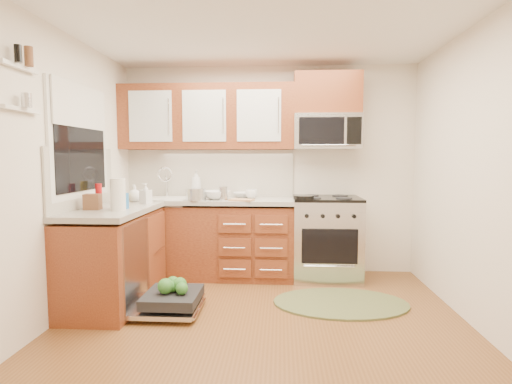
# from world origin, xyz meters

# --- Properties ---
(floor) EXTENTS (3.50, 3.50, 0.00)m
(floor) POSITION_xyz_m (0.00, 0.00, 0.00)
(floor) COLOR brown
(floor) RESTS_ON ground
(ceiling) EXTENTS (3.50, 3.50, 0.00)m
(ceiling) POSITION_xyz_m (0.00, 0.00, 2.50)
(ceiling) COLOR white
(ceiling) RESTS_ON ground
(wall_back) EXTENTS (3.50, 0.04, 2.50)m
(wall_back) POSITION_xyz_m (0.00, 1.75, 1.25)
(wall_back) COLOR silver
(wall_back) RESTS_ON ground
(wall_front) EXTENTS (3.50, 0.04, 2.50)m
(wall_front) POSITION_xyz_m (0.00, -1.75, 1.25)
(wall_front) COLOR silver
(wall_front) RESTS_ON ground
(wall_left) EXTENTS (0.04, 3.50, 2.50)m
(wall_left) POSITION_xyz_m (-1.75, 0.00, 1.25)
(wall_left) COLOR silver
(wall_left) RESTS_ON ground
(wall_right) EXTENTS (0.04, 3.50, 2.50)m
(wall_right) POSITION_xyz_m (1.75, 0.00, 1.25)
(wall_right) COLOR silver
(wall_right) RESTS_ON ground
(base_cabinet_back) EXTENTS (2.05, 0.60, 0.85)m
(base_cabinet_back) POSITION_xyz_m (-0.73, 1.45, 0.42)
(base_cabinet_back) COLOR #5A1F14
(base_cabinet_back) RESTS_ON ground
(base_cabinet_left) EXTENTS (0.60, 1.25, 0.85)m
(base_cabinet_left) POSITION_xyz_m (-1.45, 0.52, 0.42)
(base_cabinet_left) COLOR #5A1F14
(base_cabinet_left) RESTS_ON ground
(countertop_back) EXTENTS (2.07, 0.64, 0.05)m
(countertop_back) POSITION_xyz_m (-0.72, 1.44, 0.90)
(countertop_back) COLOR #A9A39B
(countertop_back) RESTS_ON base_cabinet_back
(countertop_left) EXTENTS (0.64, 1.27, 0.05)m
(countertop_left) POSITION_xyz_m (-1.44, 0.53, 0.90)
(countertop_left) COLOR #A9A39B
(countertop_left) RESTS_ON base_cabinet_left
(backsplash_back) EXTENTS (2.05, 0.02, 0.57)m
(backsplash_back) POSITION_xyz_m (-0.73, 1.74, 1.21)
(backsplash_back) COLOR beige
(backsplash_back) RESTS_ON ground
(backsplash_left) EXTENTS (0.02, 1.25, 0.57)m
(backsplash_left) POSITION_xyz_m (-1.74, 0.52, 1.21)
(backsplash_left) COLOR beige
(backsplash_left) RESTS_ON ground
(upper_cabinets) EXTENTS (2.05, 0.35, 0.75)m
(upper_cabinets) POSITION_xyz_m (-0.73, 1.57, 1.88)
(upper_cabinets) COLOR #5A1F14
(upper_cabinets) RESTS_ON ground
(cabinet_over_mw) EXTENTS (0.76, 0.35, 0.47)m
(cabinet_over_mw) POSITION_xyz_m (0.68, 1.57, 2.13)
(cabinet_over_mw) COLOR #5A1F14
(cabinet_over_mw) RESTS_ON ground
(range) EXTENTS (0.76, 0.64, 0.95)m
(range) POSITION_xyz_m (0.68, 1.43, 0.47)
(range) COLOR silver
(range) RESTS_ON ground
(microwave) EXTENTS (0.76, 0.38, 0.40)m
(microwave) POSITION_xyz_m (0.68, 1.55, 1.70)
(microwave) COLOR silver
(microwave) RESTS_ON ground
(sink) EXTENTS (0.62, 0.50, 0.26)m
(sink) POSITION_xyz_m (-1.25, 1.42, 0.80)
(sink) COLOR white
(sink) RESTS_ON ground
(dishwasher) EXTENTS (0.70, 0.60, 0.20)m
(dishwasher) POSITION_xyz_m (-0.86, 0.30, 0.10)
(dishwasher) COLOR silver
(dishwasher) RESTS_ON ground
(window) EXTENTS (0.03, 1.05, 1.05)m
(window) POSITION_xyz_m (-1.74, 0.50, 1.55)
(window) COLOR white
(window) RESTS_ON ground
(window_blind) EXTENTS (0.02, 0.96, 0.40)m
(window_blind) POSITION_xyz_m (-1.71, 0.50, 1.88)
(window_blind) COLOR white
(window_blind) RESTS_ON ground
(shelf_upper) EXTENTS (0.04, 0.40, 0.03)m
(shelf_upper) POSITION_xyz_m (-1.72, -0.35, 2.05)
(shelf_upper) COLOR white
(shelf_upper) RESTS_ON ground
(shelf_lower) EXTENTS (0.04, 0.40, 0.03)m
(shelf_lower) POSITION_xyz_m (-1.72, -0.35, 1.75)
(shelf_lower) COLOR white
(shelf_lower) RESTS_ON ground
(rug) EXTENTS (1.44, 1.09, 0.02)m
(rug) POSITION_xyz_m (0.73, 0.61, 0.01)
(rug) COLOR #62683B
(rug) RESTS_ON ground
(skillet) EXTENTS (0.23, 0.23, 0.04)m
(skillet) POSITION_xyz_m (0.40, 1.18, 0.97)
(skillet) COLOR black
(skillet) RESTS_ON range
(stock_pot) EXTENTS (0.25, 0.25, 0.14)m
(stock_pot) POSITION_xyz_m (-0.79, 1.22, 0.99)
(stock_pot) COLOR silver
(stock_pot) RESTS_ON countertop_back
(cutting_board) EXTENTS (0.29, 0.23, 0.02)m
(cutting_board) POSITION_xyz_m (-0.28, 1.22, 0.93)
(cutting_board) COLOR tan
(cutting_board) RESTS_ON countertop_back
(canister) EXTENTS (0.10, 0.10, 0.16)m
(canister) POSITION_xyz_m (-0.49, 1.25, 1.00)
(canister) COLOR silver
(canister) RESTS_ON countertop_back
(paper_towel_roll) EXTENTS (0.13, 0.13, 0.29)m
(paper_towel_roll) POSITION_xyz_m (-1.32, 0.35, 1.07)
(paper_towel_roll) COLOR white
(paper_towel_roll) RESTS_ON countertop_left
(mustard_bottle) EXTENTS (0.09, 0.09, 0.23)m
(mustard_bottle) POSITION_xyz_m (-1.51, 0.90, 1.04)
(mustard_bottle) COLOR gold
(mustard_bottle) RESTS_ON countertop_left
(red_bottle) EXTENTS (0.08, 0.08, 0.23)m
(red_bottle) POSITION_xyz_m (-1.58, 0.53, 1.04)
(red_bottle) COLOR #AA0E10
(red_bottle) RESTS_ON countertop_left
(wooden_box) EXTENTS (0.15, 0.11, 0.14)m
(wooden_box) POSITION_xyz_m (-1.58, 0.39, 1.00)
(wooden_box) COLOR brown
(wooden_box) RESTS_ON countertop_left
(blue_carton) EXTENTS (0.11, 0.09, 0.15)m
(blue_carton) POSITION_xyz_m (-1.32, 0.47, 1.00)
(blue_carton) COLOR #276EBA
(blue_carton) RESTS_ON countertop_left
(bowl_a) EXTENTS (0.27, 0.27, 0.06)m
(bowl_a) POSITION_xyz_m (-0.29, 1.60, 0.96)
(bowl_a) COLOR #999999
(bowl_a) RESTS_ON countertop_back
(bowl_b) EXTENTS (0.34, 0.34, 0.10)m
(bowl_b) POSITION_xyz_m (-0.57, 1.34, 0.97)
(bowl_b) COLOR #999999
(bowl_b) RESTS_ON countertop_back
(cup) EXTENTS (0.17, 0.17, 0.11)m
(cup) POSITION_xyz_m (-0.19, 1.45, 0.98)
(cup) COLOR #999999
(cup) RESTS_ON countertop_back
(soap_bottle_a) EXTENTS (0.16, 0.16, 0.33)m
(soap_bottle_a) POSITION_xyz_m (-0.87, 1.58, 1.09)
(soap_bottle_a) COLOR #999999
(soap_bottle_a) RESTS_ON countertop_back
(soap_bottle_b) EXTENTS (0.13, 0.13, 0.21)m
(soap_bottle_b) POSITION_xyz_m (-1.25, 0.89, 1.03)
(soap_bottle_b) COLOR #999999
(soap_bottle_b) RESTS_ON countertop_left
(soap_bottle_c) EXTENTS (0.18, 0.18, 0.18)m
(soap_bottle_c) POSITION_xyz_m (-1.43, 1.05, 1.02)
(soap_bottle_c) COLOR #999999
(soap_bottle_c) RESTS_ON countertop_left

